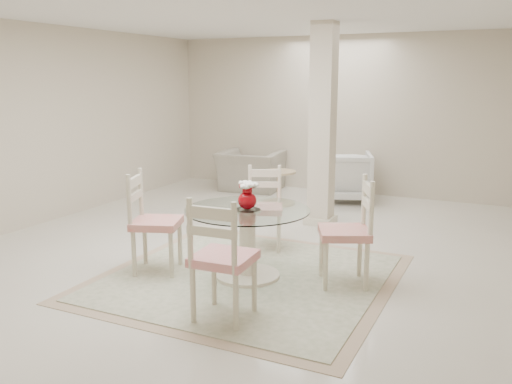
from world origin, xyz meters
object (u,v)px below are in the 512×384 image
at_px(armchair_white, 344,176).
at_px(dining_chair_north, 264,201).
at_px(side_table, 279,189).
at_px(dining_chair_east, 352,224).
at_px(dining_table, 247,243).
at_px(dining_chair_west, 149,214).
at_px(red_vase, 247,195).
at_px(column, 323,126).
at_px(dining_chair_south, 220,251).
at_px(recliner_taupe, 251,171).

bearing_deg(armchair_white, dining_chair_north, 68.26).
bearing_deg(side_table, dining_chair_east, -55.23).
relative_size(dining_table, dining_chair_west, 1.06).
bearing_deg(armchair_white, red_vase, 72.86).
height_order(red_vase, dining_chair_north, dining_chair_north).
distance_m(column, dining_chair_west, 2.86).
xyz_separation_m(red_vase, dining_chair_south, (0.24, -0.99, -0.24)).
distance_m(column, side_table, 1.66).
distance_m(dining_chair_west, armchair_white, 4.22).
bearing_deg(dining_chair_south, dining_chair_north, -78.76).
relative_size(column, dining_chair_east, 2.31).
bearing_deg(red_vase, side_table, 107.57).
bearing_deg(recliner_taupe, red_vase, 110.30).
bearing_deg(dining_table, dining_chair_south, -76.15).
relative_size(dining_table, side_table, 2.27).
distance_m(dining_chair_south, armchair_white, 4.88).
xyz_separation_m(dining_table, recliner_taupe, (-1.90, 3.96, -0.01)).
relative_size(dining_chair_south, side_table, 2.15).
distance_m(dining_chair_north, dining_chair_south, 2.04).
distance_m(dining_table, dining_chair_north, 1.04).
bearing_deg(side_table, dining_chair_west, -90.13).
bearing_deg(dining_chair_east, red_vase, -98.84).
bearing_deg(dining_table, dining_chair_west, -164.90).
distance_m(dining_table, dining_chair_south, 1.06).
relative_size(dining_chair_west, armchair_white, 1.31).
distance_m(dining_chair_east, dining_chair_west, 2.05).
distance_m(recliner_taupe, side_table, 1.26).
relative_size(dining_chair_east, recliner_taupe, 1.09).
bearing_deg(recliner_taupe, armchair_white, 171.37).
bearing_deg(column, dining_chair_east, -63.78).
bearing_deg(column, side_table, 140.63).
bearing_deg(dining_chair_east, dining_chair_west, -99.17).
bearing_deg(dining_chair_east, dining_chair_north, -143.95).
bearing_deg(dining_chair_west, red_vase, -95.31).
bearing_deg(dining_chair_east, armchair_white, 173.17).
xyz_separation_m(dining_chair_north, side_table, (-0.72, 2.13, -0.31)).
distance_m(dining_chair_west, recliner_taupe, 4.33).
bearing_deg(dining_table, red_vase, -33.69).
relative_size(dining_chair_west, dining_chair_south, 1.00).
relative_size(dining_table, dining_chair_north, 1.16).
height_order(dining_chair_east, dining_chair_south, dining_chair_south).
height_order(recliner_taupe, armchair_white, armchair_white).
relative_size(column, dining_chair_west, 2.31).
xyz_separation_m(dining_chair_south, armchair_white, (-0.40, 4.86, -0.21)).
height_order(column, red_vase, column).
xyz_separation_m(column, red_vase, (0.02, -2.32, -0.49)).
distance_m(column, armchair_white, 1.81).
height_order(column, dining_chair_south, column).
distance_m(dining_chair_south, side_table, 4.30).
bearing_deg(dining_chair_south, dining_table, -79.43).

